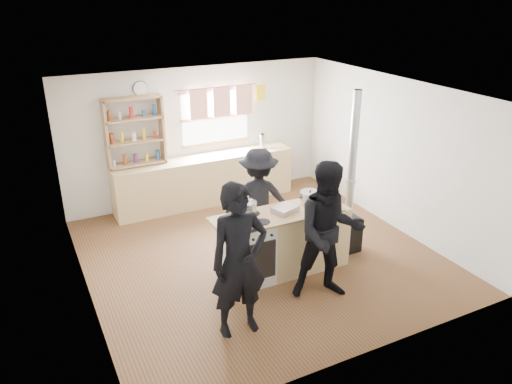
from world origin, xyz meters
TOP-DOWN VIEW (x-y plane):
  - ground at (0.00, 0.00)m, footprint 5.00×5.00m
  - back_counter at (0.00, 2.22)m, footprint 3.40×0.55m
  - shelving_unit at (-1.20, 2.34)m, footprint 1.00×0.28m
  - thermos at (1.19, 2.22)m, footprint 0.10×0.10m
  - cooking_island at (0.14, -0.55)m, footprint 1.97×0.64m
  - skillet_greens at (-0.54, -0.74)m, footprint 0.38×0.38m
  - roast_tray at (0.13, -0.55)m, footprint 0.40×0.34m
  - stockpot_stove at (-0.36, -0.37)m, footprint 0.25×0.25m
  - stockpot_counter at (0.57, -0.48)m, footprint 0.29×0.29m
  - bread_board at (0.88, -0.53)m, footprint 0.29×0.22m
  - flue_heater at (1.29, -0.45)m, footprint 0.35×0.35m
  - person_near_left at (-1.01, -1.48)m, footprint 0.70×0.47m
  - person_near_right at (0.33, -1.33)m, footprint 1.10×0.98m
  - person_far at (0.14, 0.29)m, footprint 1.18×0.96m

SIDE VIEW (x-z plane):
  - ground at x=0.00m, z-range -0.01..0.00m
  - back_counter at x=0.00m, z-range 0.00..0.90m
  - cooking_island at x=0.14m, z-range 0.00..0.93m
  - flue_heater at x=1.29m, z-range -0.61..1.89m
  - person_far at x=0.14m, z-range 0.00..1.60m
  - person_near_right at x=0.33m, z-range 0.00..1.87m
  - person_near_left at x=-1.01m, z-range 0.00..1.88m
  - skillet_greens at x=-0.54m, z-range 0.93..0.98m
  - roast_tray at x=0.13m, z-range 0.93..1.01m
  - bread_board at x=0.88m, z-range 0.92..1.04m
  - stockpot_stove at x=-0.36m, z-range 0.92..1.12m
  - stockpot_counter at x=0.57m, z-range 0.92..1.13m
  - thermos at x=1.19m, z-range 0.90..1.18m
  - shelving_unit at x=-1.20m, z-range 0.91..2.11m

